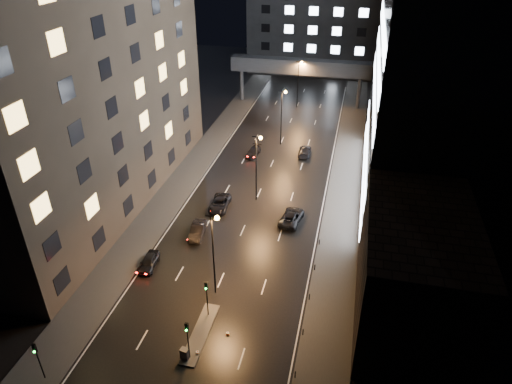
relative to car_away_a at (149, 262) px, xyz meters
The scene contains 26 objects.
ground 30.93m from the car_away_a, 73.27° to the left, with size 160.00×160.00×0.00m, color black.
sidewalk_left 24.88m from the car_away_a, 98.32° to the left, with size 5.00×110.00×0.15m, color #383533.
sidewalk_right 32.62m from the car_away_a, 48.99° to the left, with size 5.00×110.00×0.15m, color #383533.
building_left 27.25m from the car_away_a, 134.97° to the left, with size 15.00×48.00×40.00m, color #2D2319.
building_right_low 29.42m from the car_away_a, ahead, with size 10.00×18.00×12.00m, color black.
building_right_glass 47.76m from the car_away_a, 37.07° to the left, with size 20.00×36.00×45.00m, color black.
building_far 88.85m from the car_away_a, 84.20° to the left, with size 34.00×14.00×25.00m, color #333335.
skybridge 60.76m from the car_away_a, 81.51° to the left, with size 30.00×3.00×10.00m.
median_island 12.47m from the car_away_a, 42.35° to the right, with size 1.60×8.00×0.15m, color #383533.
traffic_signal_near 11.19m from the car_away_a, 32.64° to the right, with size 0.28×0.34×4.40m.
traffic_signal_far 14.84m from the car_away_a, 51.08° to the right, with size 0.28×0.34×4.40m.
traffic_signal_corner 16.75m from the car_away_a, 99.00° to the right, with size 0.28×0.34×4.40m.
bollard_row 19.50m from the car_away_a, 11.50° to the right, with size 0.12×25.12×0.90m.
streetlight_near 11.02m from the car_away_a, 14.76° to the right, with size 1.45×0.50×10.15m.
streetlight_mid_a 20.64m from the car_away_a, 62.77° to the left, with size 1.45×0.50×10.15m.
streetlight_mid_b 39.12m from the car_away_a, 76.45° to the left, with size 1.45×0.50×10.15m.
streetlight_far 58.61m from the car_away_a, 81.06° to the left, with size 1.45×0.50×10.15m.
car_away_a is the anchor object (origin of this frame).
car_away_b 8.05m from the car_away_a, 64.26° to the left, with size 1.63×4.66×1.54m, color black.
car_away_c 14.89m from the car_away_a, 73.02° to the left, with size 2.44×5.30×1.47m, color black.
car_away_d 32.34m from the car_away_a, 80.88° to the left, with size 1.84×4.53×1.31m, color black.
car_toward_a 19.83m from the car_away_a, 41.49° to the left, with size 2.51×5.45×1.51m, color black.
car_toward_b 36.88m from the car_away_a, 68.04° to the left, with size 2.00×4.91×1.43m, color black.
utility_cabinet 14.51m from the car_away_a, 52.65° to the right, with size 0.78×0.57×1.10m, color #434446.
cone_a 14.28m from the car_away_a, 33.72° to the right, with size 0.36×0.36×0.45m, color #FF590D.
cone_b 14.55m from the car_away_a, 47.95° to the right, with size 0.36×0.36×0.48m, color #FF620D.
Camera 1 is at (12.75, -27.62, 34.99)m, focal length 32.00 mm.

